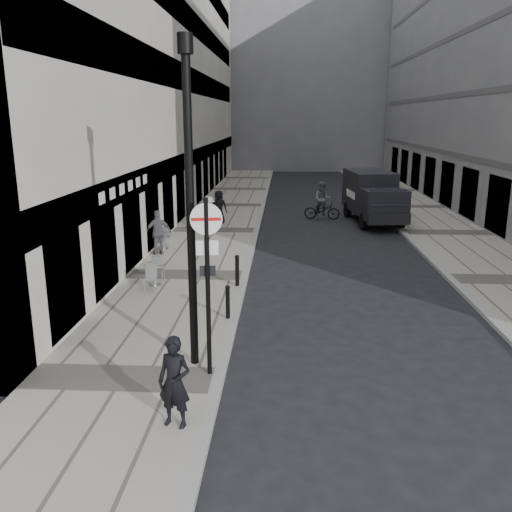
{
  "coord_description": "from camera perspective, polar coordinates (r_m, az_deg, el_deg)",
  "views": [
    {
      "loc": [
        1.34,
        -7.44,
        5.4
      ],
      "look_at": [
        0.51,
        8.06,
        1.4
      ],
      "focal_mm": 38.0,
      "sensor_mm": 36.0,
      "label": 1
    }
  ],
  "objects": [
    {
      "name": "ground",
      "position": [
        9.29,
        -6.24,
        -21.17
      ],
      "size": [
        120.0,
        120.0,
        0.0
      ],
      "primitive_type": "plane",
      "color": "black",
      "rests_on": "ground"
    },
    {
      "name": "sidewalk",
      "position": [
        26.21,
        -4.34,
        2.65
      ],
      "size": [
        4.0,
        60.0,
        0.12
      ],
      "primitive_type": "cube",
      "color": "#9A948B",
      "rests_on": "ground"
    },
    {
      "name": "far_sidewalk",
      "position": [
        27.1,
        19.42,
        2.26
      ],
      "size": [
        4.0,
        60.0,
        0.12
      ],
      "primitive_type": "cube",
      "color": "#9A948B",
      "rests_on": "ground"
    },
    {
      "name": "building_left",
      "position": [
        32.97,
        -10.5,
        20.49
      ],
      "size": [
        4.0,
        45.0,
        18.0
      ],
      "primitive_type": "cube",
      "color": "silver",
      "rests_on": "ground"
    },
    {
      "name": "building_far",
      "position": [
        63.69,
        3.38,
        19.47
      ],
      "size": [
        24.0,
        16.0,
        22.0
      ],
      "primitive_type": "cube",
      "color": "slate",
      "rests_on": "ground"
    },
    {
      "name": "walking_man",
      "position": [
        9.72,
        -8.58,
        -13.01
      ],
      "size": [
        0.69,
        0.54,
        1.65
      ],
      "primitive_type": "imported",
      "rotation": [
        0.0,
        0.0,
        -0.26
      ],
      "color": "black",
      "rests_on": "sidewalk"
    },
    {
      "name": "sign_post",
      "position": [
        10.94,
        -5.15,
        -0.85
      ],
      "size": [
        0.64,
        0.15,
        3.75
      ],
      "rotation": [
        0.0,
        0.0,
        0.14
      ],
      "color": "black",
      "rests_on": "sidewalk"
    },
    {
      "name": "lamppost",
      "position": [
        11.21,
        -6.99,
        6.77
      ],
      "size": [
        0.31,
        0.31,
        6.83
      ],
      "color": "black",
      "rests_on": "sidewalk"
    },
    {
      "name": "bollard_near",
      "position": [
        17.35,
        -2.0,
        -1.63
      ],
      "size": [
        0.13,
        0.13,
        0.95
      ],
      "primitive_type": "cylinder",
      "color": "black",
      "rests_on": "sidewalk"
    },
    {
      "name": "bollard_far",
      "position": [
        14.6,
        -2.99,
        -4.96
      ],
      "size": [
        0.12,
        0.12,
        0.87
      ],
      "primitive_type": "cylinder",
      "color": "black",
      "rests_on": "sidewalk"
    },
    {
      "name": "panel_van",
      "position": [
        29.02,
        12.16,
        6.36
      ],
      "size": [
        2.69,
        5.77,
        2.62
      ],
      "rotation": [
        0.0,
        0.0,
        0.12
      ],
      "color": "black",
      "rests_on": "ground"
    },
    {
      "name": "cyclist",
      "position": [
        29.55,
        6.98,
        5.38
      ],
      "size": [
        1.95,
        0.89,
        2.03
      ],
      "rotation": [
        0.0,
        0.0,
        -0.13
      ],
      "color": "black",
      "rests_on": "ground"
    },
    {
      "name": "pedestrian_a",
      "position": [
        21.6,
        -10.25,
        2.46
      ],
      "size": [
        1.12,
        0.78,
        1.76
      ],
      "primitive_type": "imported",
      "rotation": [
        0.0,
        0.0,
        3.52
      ],
      "color": "#55555A",
      "rests_on": "sidewalk"
    },
    {
      "name": "pedestrian_b",
      "position": [
        25.03,
        -5.03,
        4.28
      ],
      "size": [
        1.31,
        1.18,
        1.77
      ],
      "primitive_type": "imported",
      "rotation": [
        0.0,
        0.0,
        2.55
      ],
      "color": "#9D9891",
      "rests_on": "sidewalk"
    },
    {
      "name": "pedestrian_c",
      "position": [
        27.61,
        -3.92,
        5.17
      ],
      "size": [
        0.91,
        0.69,
        1.69
      ],
      "primitive_type": "imported",
      "rotation": [
        0.0,
        0.0,
        2.95
      ],
      "color": "black",
      "rests_on": "sidewalk"
    },
    {
      "name": "cafe_table_near",
      "position": [
        22.38,
        -9.78,
        1.74
      ],
      "size": [
        0.67,
        1.51,
        0.86
      ],
      "color": "#BCBCBE",
      "rests_on": "sidewalk"
    },
    {
      "name": "cafe_table_mid",
      "position": [
        17.67,
        -10.63,
        -1.73
      ],
      "size": [
        0.66,
        1.5,
        0.85
      ],
      "color": "#BBBCBE",
      "rests_on": "sidewalk"
    },
    {
      "name": "cafe_table_far",
      "position": [
        22.57,
        -9.67,
        1.76
      ],
      "size": [
        0.62,
        1.39,
        0.79
      ],
      "color": "silver",
      "rests_on": "sidewalk"
    }
  ]
}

